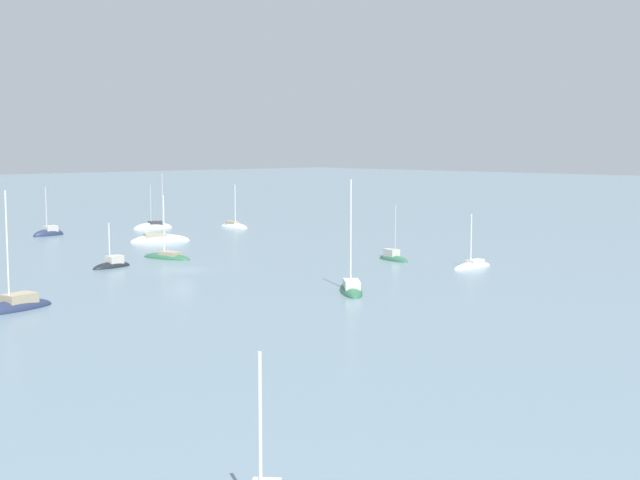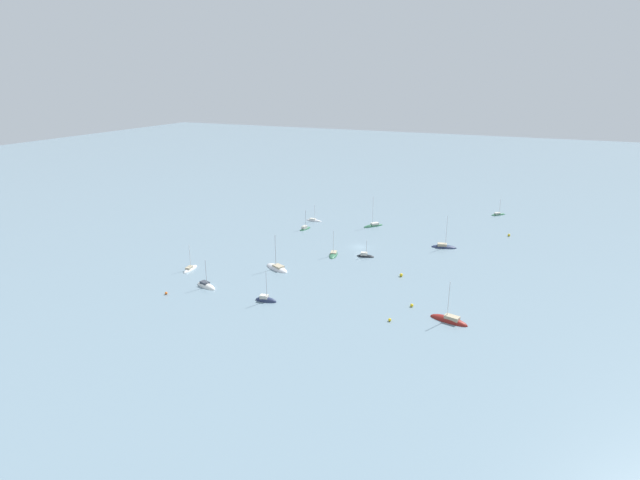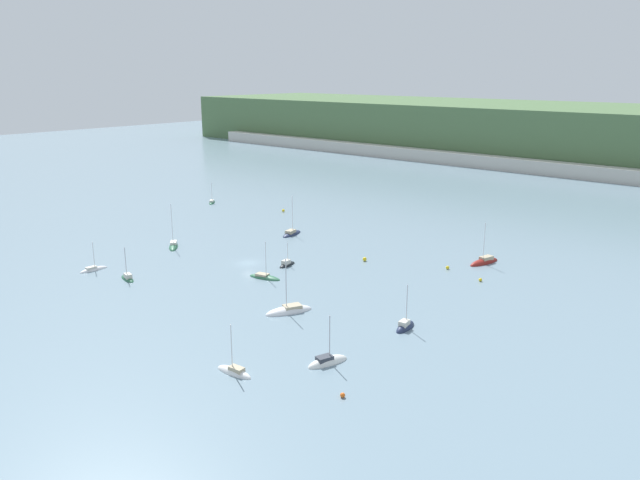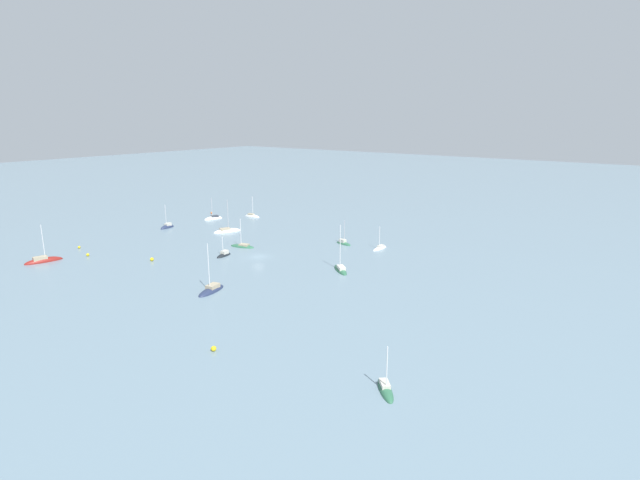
# 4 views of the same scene
# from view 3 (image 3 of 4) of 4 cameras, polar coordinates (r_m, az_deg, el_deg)

# --- Properties ---
(ground_plane) EXTENTS (600.00, 600.00, 0.00)m
(ground_plane) POSITION_cam_3_polar(r_m,az_deg,el_deg) (124.80, -6.57, -2.11)
(ground_plane) COLOR slate
(hillside_ridge) EXTENTS (409.11, 82.55, 22.66)m
(hillside_ridge) POSITION_cam_3_polar(r_m,az_deg,el_deg) (285.13, 23.44, 8.84)
(hillside_ridge) COLOR #4C6B42
(hillside_ridge) RESTS_ON ground_plane
(shore_town_strip) EXTENTS (347.74, 6.00, 5.05)m
(shore_town_strip) POSITION_cam_3_polar(r_m,az_deg,el_deg) (244.32, 19.83, 6.23)
(shore_town_strip) COLOR #B7B2A8
(shore_town_strip) RESTS_ON ground_plane
(sailboat_0) EXTENTS (3.73, 7.29, 9.89)m
(sailboat_0) POSITION_cam_3_polar(r_m,az_deg,el_deg) (145.57, -2.61, 0.55)
(sailboat_0) COLOR #232D4C
(sailboat_0) RESTS_ON ground_plane
(sailboat_1) EXTENTS (5.56, 8.15, 9.90)m
(sailboat_1) POSITION_cam_3_polar(r_m,az_deg,el_deg) (99.56, -2.85, -6.55)
(sailboat_1) COLOR silver
(sailboat_1) RESTS_ON ground_plane
(sailboat_2) EXTENTS (3.79, 8.04, 9.29)m
(sailboat_2) POSITION_cam_3_polar(r_m,az_deg,el_deg) (128.19, 14.78, -2.01)
(sailboat_2) COLOR maroon
(sailboat_2) RESTS_ON ground_plane
(sailboat_3) EXTENTS (5.14, 2.55, 6.61)m
(sailboat_3) POSITION_cam_3_polar(r_m,az_deg,el_deg) (119.79, -17.18, -3.38)
(sailboat_3) COLOR #2D6647
(sailboat_3) RESTS_ON ground_plane
(sailboat_4) EXTENTS (1.64, 5.61, 6.14)m
(sailboat_4) POSITION_cam_3_polar(r_m,az_deg,el_deg) (127.25, -20.00, -2.58)
(sailboat_4) COLOR silver
(sailboat_4) RESTS_ON ground_plane
(sailboat_5) EXTENTS (6.59, 5.89, 10.35)m
(sailboat_5) POSITION_cam_3_polar(r_m,az_deg,el_deg) (138.97, -13.24, -0.57)
(sailboat_5) COLOR #2D6647
(sailboat_5) RESTS_ON ground_plane
(sailboat_6) EXTENTS (4.82, 5.12, 6.39)m
(sailboat_6) POSITION_cam_3_polar(r_m,az_deg,el_deg) (183.37, -9.84, 3.40)
(sailboat_6) COLOR #2D6647
(sailboat_6) RESTS_ON ground_plane
(sailboat_7) EXTENTS (2.27, 4.98, 7.70)m
(sailboat_7) POSITION_cam_3_polar(r_m,az_deg,el_deg) (94.28, 7.79, -7.94)
(sailboat_7) COLOR #232D4C
(sailboat_7) RESTS_ON ground_plane
(sailboat_8) EXTENTS (3.55, 6.25, 7.58)m
(sailboat_8) POSITION_cam_3_polar(r_m,az_deg,el_deg) (83.05, 0.68, -11.16)
(sailboat_8) COLOR white
(sailboat_8) RESTS_ON ground_plane
(sailboat_9) EXTENTS (5.70, 2.12, 7.31)m
(sailboat_9) POSITION_cam_3_polar(r_m,az_deg,el_deg) (81.30, -7.84, -11.92)
(sailboat_9) COLOR white
(sailboat_9) RESTS_ON ground_plane
(sailboat_10) EXTENTS (6.80, 3.59, 7.61)m
(sailboat_10) POSITION_cam_3_polar(r_m,az_deg,el_deg) (115.64, -5.09, -3.45)
(sailboat_10) COLOR #2D6647
(sailboat_10) RESTS_ON ground_plane
(sailboat_11) EXTENTS (2.40, 4.87, 5.20)m
(sailboat_11) POSITION_cam_3_polar(r_m,az_deg,el_deg) (122.64, -3.04, -2.28)
(sailboat_11) COLOR black
(sailboat_11) RESTS_ON ground_plane
(mooring_buoy_0) EXTENTS (0.75, 0.75, 0.75)m
(mooring_buoy_0) POSITION_cam_3_polar(r_m,az_deg,el_deg) (169.23, -3.37, 2.71)
(mooring_buoy_0) COLOR yellow
(mooring_buoy_0) RESTS_ON ground_plane
(mooring_buoy_1) EXTENTS (0.62, 0.62, 0.62)m
(mooring_buoy_1) POSITION_cam_3_polar(r_m,az_deg,el_deg) (117.01, 14.45, -3.54)
(mooring_buoy_1) COLOR yellow
(mooring_buoy_1) RESTS_ON ground_plane
(mooring_buoy_2) EXTENTS (0.68, 0.68, 0.68)m
(mooring_buoy_2) POSITION_cam_3_polar(r_m,az_deg,el_deg) (122.63, 11.58, -2.48)
(mooring_buoy_2) COLOR yellow
(mooring_buoy_2) RESTS_ON ground_plane
(mooring_buoy_3) EXTENTS (0.60, 0.60, 0.60)m
(mooring_buoy_3) POSITION_cam_3_polar(r_m,az_deg,el_deg) (75.19, 2.08, -13.99)
(mooring_buoy_3) COLOR orange
(mooring_buoy_3) RESTS_ON ground_plane
(mooring_buoy_4) EXTENTS (0.81, 0.81, 0.81)m
(mooring_buoy_4) POSITION_cam_3_polar(r_m,az_deg,el_deg) (125.50, 4.10, -1.76)
(mooring_buoy_4) COLOR yellow
(mooring_buoy_4) RESTS_ON ground_plane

